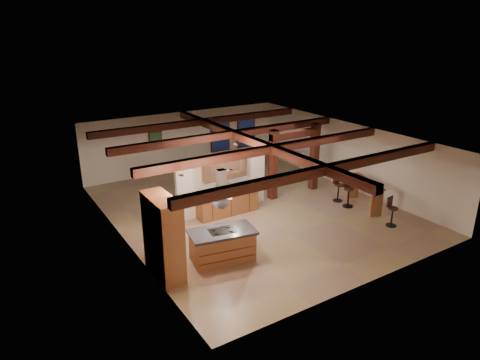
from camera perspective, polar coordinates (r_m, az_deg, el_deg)
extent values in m
plane|color=tan|center=(16.80, 1.47, -3.93)|extent=(12.00, 12.00, 0.00)
plane|color=white|center=(21.32, -7.46, 5.18)|extent=(10.00, 0.00, 10.00)
plane|color=white|center=(12.12, 17.48, -7.08)|extent=(10.00, 0.00, 10.00)
plane|color=white|center=(14.30, -15.47, -2.72)|extent=(0.00, 12.00, 12.00)
plane|color=white|center=(19.37, 13.96, 3.28)|extent=(0.00, 12.00, 12.00)
plane|color=#351611|center=(15.86, 1.56, 5.72)|extent=(12.00, 12.00, 0.00)
cube|color=#3F170F|center=(12.89, 11.43, 1.37)|extent=(10.00, 0.25, 0.28)
cube|color=#3F170F|center=(14.87, 4.33, 4.16)|extent=(10.00, 0.25, 0.28)
cube|color=#3F170F|center=(16.96, -0.89, 6.16)|extent=(10.00, 0.25, 0.28)
cube|color=#3F170F|center=(19.26, -5.09, 7.72)|extent=(10.00, 0.25, 0.28)
cube|color=#3F170F|center=(15.89, 1.55, 5.23)|extent=(0.28, 12.00, 0.28)
cube|color=#3F170F|center=(17.43, 4.44, 2.00)|extent=(0.30, 0.30, 2.90)
cube|color=#3F170F|center=(18.77, 9.87, 3.06)|extent=(0.30, 0.30, 2.90)
cube|color=#3F170F|center=(17.77, 7.42, 6.10)|extent=(2.50, 0.28, 0.28)
cube|color=white|center=(16.29, -2.41, -0.53)|extent=(3.80, 0.18, 2.20)
cube|color=#955730|center=(12.23, -10.20, -7.49)|extent=(0.64, 1.60, 2.40)
cube|color=silver|center=(12.35, -8.89, -7.39)|extent=(0.06, 0.62, 0.95)
cube|color=black|center=(12.28, -8.77, -6.51)|extent=(0.01, 0.50, 0.28)
cube|color=#955730|center=(16.23, -1.69, -3.15)|extent=(2.40, 0.60, 0.86)
cube|color=black|center=(16.05, -1.70, -1.61)|extent=(2.50, 0.66, 0.08)
cube|color=#955730|center=(15.90, -2.12, 1.82)|extent=(1.80, 0.34, 0.95)
cube|color=silver|center=(15.75, -1.79, 1.65)|extent=(1.74, 0.02, 0.90)
pyramid|color=silver|center=(12.61, -2.44, -3.70)|extent=(1.10, 1.10, 0.45)
cube|color=silver|center=(12.31, -2.50, -0.23)|extent=(0.26, 0.22, 0.73)
cube|color=#3F170F|center=(22.13, -2.68, 6.00)|extent=(1.10, 0.05, 1.70)
cube|color=black|center=(22.11, -2.65, 5.98)|extent=(0.95, 0.02, 1.55)
cube|color=#3F170F|center=(22.94, 0.82, 6.51)|extent=(1.10, 0.05, 1.70)
cube|color=black|center=(22.91, 0.86, 6.49)|extent=(0.95, 0.02, 1.55)
cube|color=#3F170F|center=(20.65, -11.21, 5.21)|extent=(0.65, 0.04, 0.85)
cube|color=#224F32|center=(20.62, -11.18, 5.20)|extent=(0.55, 0.01, 0.75)
cylinder|color=silver|center=(12.26, -1.34, 1.36)|extent=(0.16, 0.16, 0.03)
cylinder|color=silver|center=(14.94, -0.59, 4.73)|extent=(0.16, 0.16, 0.03)
cylinder|color=silver|center=(11.90, -7.89, 0.61)|extent=(0.16, 0.16, 0.03)
cube|color=#955730|center=(13.17, -2.36, -8.82)|extent=(1.99, 1.24, 0.89)
cube|color=black|center=(12.94, -2.39, -6.93)|extent=(2.14, 1.39, 0.08)
cube|color=black|center=(12.92, -2.40, -6.75)|extent=(0.85, 0.64, 0.02)
imported|color=#3C1D0F|center=(18.19, -4.05, -0.87)|extent=(2.17, 1.46, 0.71)
imported|color=black|center=(22.38, -0.64, 3.09)|extent=(2.43, 1.36, 0.67)
imported|color=silver|center=(16.03, -1.50, -1.04)|extent=(0.50, 0.42, 0.23)
cube|color=#955730|center=(17.38, 16.39, -0.20)|extent=(1.15, 2.12, 0.06)
cube|color=#955730|center=(16.82, 17.73, -2.97)|extent=(0.47, 0.25, 1.03)
cube|color=#955730|center=(18.31, 14.84, -0.82)|extent=(0.47, 0.25, 1.03)
cube|color=#3F170F|center=(22.61, 2.46, 3.10)|extent=(0.56, 0.56, 0.57)
cylinder|color=black|center=(22.51, 2.47, 3.99)|extent=(0.06, 0.06, 0.16)
cone|color=#E6CD8A|center=(22.47, 2.48, 4.37)|extent=(0.28, 0.28, 0.18)
cylinder|color=black|center=(16.12, 19.74, -3.59)|extent=(0.34, 0.34, 0.07)
cube|color=black|center=(16.11, 19.34, -2.72)|extent=(0.32, 0.08, 0.38)
cylinder|color=black|center=(16.25, 19.60, -4.68)|extent=(0.06, 0.06, 0.66)
cylinder|color=black|center=(16.37, 19.48, -5.70)|extent=(0.38, 0.38, 0.03)
cylinder|color=black|center=(17.31, 14.34, -1.17)|extent=(0.37, 0.37, 0.07)
cube|color=black|center=(17.37, 14.13, -0.24)|extent=(0.35, 0.14, 0.41)
cylinder|color=black|center=(17.44, 14.24, -2.31)|extent=(0.06, 0.06, 0.72)
cylinder|color=black|center=(17.57, 14.15, -3.38)|extent=(0.41, 0.41, 0.03)
cylinder|color=black|center=(17.79, 13.03, -0.64)|extent=(0.35, 0.35, 0.07)
cube|color=black|center=(17.83, 12.73, 0.20)|extent=(0.33, 0.05, 0.39)
cylinder|color=black|center=(17.91, 12.95, -1.69)|extent=(0.06, 0.06, 0.68)
cylinder|color=black|center=(18.03, 12.87, -2.67)|extent=(0.39, 0.39, 0.03)
cube|color=#3F170F|center=(17.39, -4.91, -1.72)|extent=(0.38, 0.38, 0.05)
cube|color=#3F170F|center=(17.43, -5.22, -0.52)|extent=(0.37, 0.05, 0.67)
cylinder|color=#3F170F|center=(17.28, -5.11, -2.63)|extent=(0.04, 0.04, 0.37)
cylinder|color=#3F170F|center=(17.41, -4.22, -2.43)|extent=(0.04, 0.04, 0.37)
cylinder|color=#3F170F|center=(17.54, -5.56, -2.31)|extent=(0.04, 0.04, 0.37)
cylinder|color=#3F170F|center=(17.66, -4.68, -2.12)|extent=(0.04, 0.04, 0.37)
cube|color=#3F170F|center=(18.45, -6.67, -0.51)|extent=(0.38, 0.38, 0.05)
cube|color=#3F170F|center=(18.17, -6.46, 0.29)|extent=(0.37, 0.05, 0.67)
cylinder|color=#3F170F|center=(18.71, -6.43, -0.90)|extent=(0.04, 0.04, 0.37)
cylinder|color=#3F170F|center=(18.59, -7.27, -1.07)|extent=(0.04, 0.04, 0.37)
cylinder|color=#3F170F|center=(18.45, -6.02, -1.19)|extent=(0.04, 0.04, 0.37)
cylinder|color=#3F170F|center=(18.33, -6.87, -1.36)|extent=(0.04, 0.04, 0.37)
cube|color=#3F170F|center=(17.95, -1.36, -0.96)|extent=(0.38, 0.38, 0.05)
cube|color=#3F170F|center=(17.98, -1.67, 0.20)|extent=(0.37, 0.05, 0.67)
cylinder|color=#3F170F|center=(17.83, -1.53, -1.84)|extent=(0.04, 0.04, 0.37)
cylinder|color=#3F170F|center=(17.97, -0.70, -1.65)|extent=(0.04, 0.04, 0.37)
cylinder|color=#3F170F|center=(18.07, -2.01, -1.54)|extent=(0.04, 0.04, 0.37)
cylinder|color=#3F170F|center=(18.22, -1.19, -1.36)|extent=(0.04, 0.04, 0.37)
cube|color=#3F170F|center=(18.97, -3.27, 0.17)|extent=(0.38, 0.38, 0.05)
cube|color=#3F170F|center=(18.70, -3.02, 0.96)|extent=(0.37, 0.05, 0.67)
cylinder|color=#3F170F|center=(19.23, -3.08, -0.22)|extent=(0.04, 0.04, 0.37)
cylinder|color=#3F170F|center=(19.10, -3.87, -0.38)|extent=(0.04, 0.04, 0.37)
cylinder|color=#3F170F|center=(18.98, -2.64, -0.49)|extent=(0.04, 0.04, 0.37)
cylinder|color=#3F170F|center=(18.85, -3.44, -0.65)|extent=(0.04, 0.04, 0.37)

